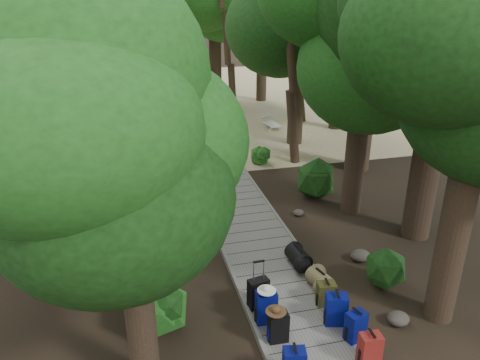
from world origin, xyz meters
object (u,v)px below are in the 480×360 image
object	(u,v)px
kayak	(132,128)
backpack_right_a	(370,348)
backpack_left_b	(278,325)
backpack_right_c	(336,308)
backpack_left_c	(266,305)
suitcase_on_boardwalk	(258,293)
backpack_right_d	(326,293)
lone_suitcase_on_sand	(208,140)
duffel_right_black	(298,257)
duffel_right_khaki	(320,279)
sun_lounger	(272,122)
backpack_right_b	(356,325)

from	to	relation	value
kayak	backpack_right_a	bearing A→B (deg)	-66.05
backpack_left_b	backpack_right_c	world-z (taller)	backpack_right_c
backpack_left_c	suitcase_on_boardwalk	world-z (taller)	backpack_left_c
backpack_right_c	backpack_right_d	world-z (taller)	backpack_right_c
backpack_left_c	kayak	xyz separation A→B (m)	(-2.08, 14.11, -0.31)
suitcase_on_boardwalk	lone_suitcase_on_sand	bearing A→B (deg)	72.87
backpack_right_c	duffel_right_black	size ratio (longest dim) A/B	1.06
backpack_left_c	backpack_right_c	bearing A→B (deg)	-12.19
duffel_right_khaki	sun_lounger	size ratio (longest dim) A/B	0.35
backpack_right_b	backpack_right_d	xyz separation A→B (m)	(-0.11, 1.10, -0.04)
backpack_right_b	duffel_right_khaki	world-z (taller)	backpack_right_b
kayak	backpack_right_b	bearing A→B (deg)	-65.42
backpack_left_c	backpack_right_b	xyz separation A→B (m)	(1.48, -0.90, -0.05)
duffel_right_khaki	duffel_right_black	world-z (taller)	duffel_right_black
backpack_left_c	backpack_right_c	world-z (taller)	backpack_left_c
backpack_right_a	sun_lounger	size ratio (longest dim) A/B	0.41
lone_suitcase_on_sand	backpack_left_b	bearing A→B (deg)	-101.66
duffel_right_black	sun_lounger	world-z (taller)	sun_lounger
backpack_right_b	suitcase_on_boardwalk	world-z (taller)	backpack_right_b
duffel_right_khaki	lone_suitcase_on_sand	bearing A→B (deg)	77.70
backpack_left_c	kayak	world-z (taller)	backpack_left_c
backpack_right_d	kayak	bearing A→B (deg)	111.72
backpack_right_a	backpack_right_b	xyz separation A→B (m)	(0.04, 0.61, -0.00)
backpack_left_b	kayak	world-z (taller)	backpack_left_b
backpack_right_a	duffel_right_khaki	world-z (taller)	backpack_right_a
backpack_left_b	backpack_right_c	bearing A→B (deg)	9.90
kayak	backpack_right_c	bearing A→B (deg)	-65.57
duffel_right_khaki	backpack_right_d	bearing A→B (deg)	-116.42
sun_lounger	lone_suitcase_on_sand	bearing A→B (deg)	-157.03
suitcase_on_boardwalk	sun_lounger	bearing A→B (deg)	58.84
backpack_left_b	suitcase_on_boardwalk	size ratio (longest dim) A/B	1.03
backpack_left_b	sun_lounger	distance (m)	14.37
backpack_left_c	backpack_right_a	distance (m)	2.09
backpack_right_d	duffel_right_black	distance (m)	1.55
backpack_left_b	kayak	size ratio (longest dim) A/B	0.20
backpack_right_b	suitcase_on_boardwalk	xyz separation A→B (m)	(-1.50, 1.38, -0.01)
backpack_right_c	backpack_right_b	bearing A→B (deg)	-57.01
backpack_left_b	backpack_left_c	bearing A→B (deg)	97.85
duffel_right_khaki	backpack_right_c	bearing A→B (deg)	-113.62
kayak	backpack_right_d	bearing A→B (deg)	-64.83
backpack_right_b	backpack_right_c	world-z (taller)	backpack_right_c
backpack_right_b	backpack_right_d	size ratio (longest dim) A/B	1.15
backpack_right_a	backpack_right_b	size ratio (longest dim) A/B	1.01
backpack_right_b	duffel_right_black	distance (m)	2.65
backpack_right_a	sun_lounger	bearing A→B (deg)	81.96
backpack_left_b	suitcase_on_boardwalk	bearing A→B (deg)	96.19
backpack_left_c	duffel_right_khaki	size ratio (longest dim) A/B	1.30
backpack_right_c	lone_suitcase_on_sand	xyz separation A→B (m)	(-0.42, 11.38, -0.14)
duffel_right_black	kayak	world-z (taller)	duffel_right_black
backpack_right_a	suitcase_on_boardwalk	xyz separation A→B (m)	(-1.47, 1.99, -0.01)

